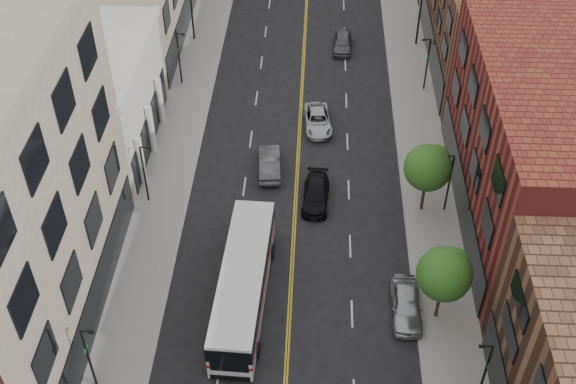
# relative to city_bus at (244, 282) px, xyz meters

# --- Properties ---
(sidewalk_left) EXTENTS (4.00, 110.00, 0.15)m
(sidewalk_left) POSITION_rel_city_bus_xyz_m (-7.05, 20.27, -1.78)
(sidewalk_left) COLOR gray
(sidewalk_left) RESTS_ON ground
(sidewalk_right) EXTENTS (4.00, 110.00, 0.15)m
(sidewalk_right) POSITION_rel_city_bus_xyz_m (12.95, 20.27, -1.78)
(sidewalk_right) COLOR gray
(sidewalk_right) RESTS_ON ground
(bldg_l_white) EXTENTS (10.00, 14.00, 8.00)m
(bldg_l_white) POSITION_rel_city_bus_xyz_m (-14.05, 16.27, 2.15)
(bldg_l_white) COLOR silver
(bldg_l_white) RESTS_ON ground
(bldg_r_mid) EXTENTS (10.00, 22.00, 12.00)m
(bldg_r_mid) POSITION_rel_city_bus_xyz_m (19.95, 9.27, 4.15)
(bldg_r_mid) COLOR maroon
(bldg_r_mid) RESTS_ON ground
(bldg_r_far_a) EXTENTS (10.00, 20.00, 10.00)m
(bldg_r_far_a) POSITION_rel_city_bus_xyz_m (19.95, 30.27, 3.15)
(bldg_r_far_a) COLOR #503120
(bldg_r_far_a) RESTS_ON ground
(tree_r_2) EXTENTS (3.40, 3.40, 5.59)m
(tree_r_2) POSITION_rel_city_bus_xyz_m (12.34, -0.66, 2.28)
(tree_r_2) COLOR black
(tree_r_2) RESTS_ON sidewalk_right
(tree_r_3) EXTENTS (3.40, 3.40, 5.59)m
(tree_r_3) POSITION_rel_city_bus_xyz_m (12.34, 9.34, 2.28)
(tree_r_3) COLOR black
(tree_r_3) RESTS_ON sidewalk_right
(lamp_l_1) EXTENTS (0.81, 0.55, 5.05)m
(lamp_l_1) POSITION_rel_city_bus_xyz_m (-8.00, -6.73, 1.12)
(lamp_l_1) COLOR black
(lamp_l_1) RESTS_ON sidewalk_left
(lamp_l_2) EXTENTS (0.81, 0.55, 5.05)m
(lamp_l_2) POSITION_rel_city_bus_xyz_m (-8.00, 9.27, 1.12)
(lamp_l_2) COLOR black
(lamp_l_2) RESTS_ON sidewalk_left
(lamp_l_3) EXTENTS (0.81, 0.55, 5.05)m
(lamp_l_3) POSITION_rel_city_bus_xyz_m (-8.00, 25.27, 1.12)
(lamp_l_3) COLOR black
(lamp_l_3) RESTS_ON sidewalk_left
(lamp_r_1) EXTENTS (0.81, 0.55, 5.05)m
(lamp_r_1) POSITION_rel_city_bus_xyz_m (13.91, -6.73, 1.12)
(lamp_r_1) COLOR black
(lamp_r_1) RESTS_ON sidewalk_right
(lamp_r_2) EXTENTS (0.81, 0.55, 5.05)m
(lamp_r_2) POSITION_rel_city_bus_xyz_m (13.91, 9.27, 1.12)
(lamp_r_2) COLOR black
(lamp_r_2) RESTS_ON sidewalk_right
(lamp_r_3) EXTENTS (0.81, 0.55, 5.05)m
(lamp_r_3) POSITION_rel_city_bus_xyz_m (13.91, 25.27, 1.12)
(lamp_r_3) COLOR black
(lamp_r_3) RESTS_ON sidewalk_right
(signal_mast_right) EXTENTS (4.49, 0.18, 7.20)m
(signal_mast_right) POSITION_rel_city_bus_xyz_m (13.22, 33.27, 2.79)
(signal_mast_right) COLOR black
(signal_mast_right) RESTS_ON sidewalk_right
(city_bus) EXTENTS (3.40, 12.49, 3.18)m
(city_bus) POSITION_rel_city_bus_xyz_m (0.00, 0.00, 0.00)
(city_bus) COLOR silver
(city_bus) RESTS_ON ground
(car_parked_far) EXTENTS (1.92, 4.70, 1.59)m
(car_parked_far) POSITION_rel_city_bus_xyz_m (10.35, -0.52, -1.05)
(car_parked_far) COLOR #A9ADB1
(car_parked_far) RESTS_ON ground
(car_lane_behind) EXTENTS (1.98, 4.74, 1.53)m
(car_lane_behind) POSITION_rel_city_bus_xyz_m (0.78, 13.27, -1.09)
(car_lane_behind) COLOR #515055
(car_lane_behind) RESTS_ON ground
(car_lane_a) EXTENTS (2.14, 4.79, 1.37)m
(car_lane_a) POSITION_rel_city_bus_xyz_m (4.45, 9.87, -1.17)
(car_lane_a) COLOR black
(car_lane_a) RESTS_ON ground
(car_lane_b) EXTENTS (2.73, 5.07, 1.35)m
(car_lane_b) POSITION_rel_city_bus_xyz_m (4.45, 19.27, -1.18)
(car_lane_b) COLOR #B3B7BB
(car_lane_b) RESTS_ON ground
(car_lane_c) EXTENTS (1.95, 4.42, 1.48)m
(car_lane_c) POSITION_rel_city_bus_xyz_m (6.69, 32.13, -1.11)
(car_lane_c) COLOR #505056
(car_lane_c) RESTS_ON ground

